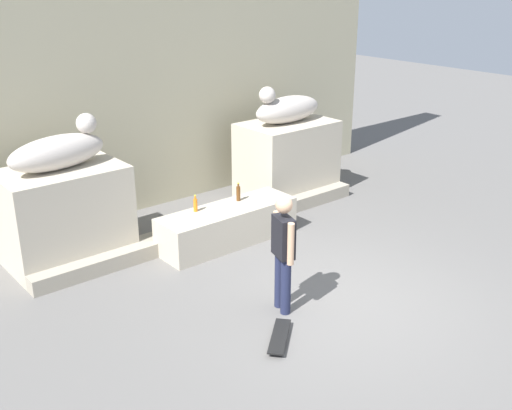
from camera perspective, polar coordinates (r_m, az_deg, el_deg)
ground_plane at (r=8.97m, az=7.81°, el=-8.81°), size 40.00×40.00×0.00m
facade_wall at (r=11.99m, az=-10.76°, el=15.72°), size 11.34×0.60×6.78m
pedestal_left at (r=10.25m, az=-17.18°, el=-0.89°), size 1.88×1.25×1.54m
pedestal_right at (r=12.67m, az=2.86°, el=4.23°), size 1.88×1.25×1.54m
statue_reclining_left at (r=9.94m, az=-17.65°, el=4.80°), size 1.66×0.77×0.78m
statue_reclining_right at (r=12.38m, az=2.82°, el=8.86°), size 1.61×0.59×0.78m
ledge_block at (r=10.58m, az=-2.62°, el=-1.86°), size 2.49×0.77×0.63m
skater at (r=8.29m, az=2.52°, el=-4.07°), size 0.30×0.52×1.67m
skateboard at (r=8.03m, az=2.17°, el=-11.99°), size 0.74×0.67×0.08m
bottle_brown at (r=10.73m, az=-1.64°, el=1.09°), size 0.07×0.07×0.33m
bottle_orange at (r=10.31m, az=-5.60°, el=0.03°), size 0.07×0.07×0.29m
stair_step at (r=11.01m, az=-4.10°, el=-2.04°), size 6.64×0.50×0.25m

